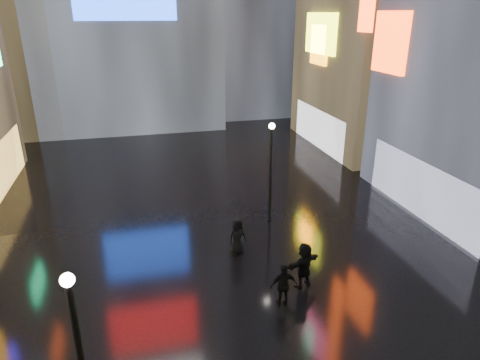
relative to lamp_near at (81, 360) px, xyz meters
name	(u,v)px	position (x,y,z in m)	size (l,w,h in m)	color
ground	(203,214)	(4.81, 12.65, -2.94)	(140.00, 140.00, 0.00)	black
lamp_near	(81,360)	(0.00, 0.00, 0.00)	(0.30, 0.30, 5.20)	black
lamp_far	(271,167)	(8.01, 11.00, 0.00)	(0.30, 0.30, 5.20)	black
pedestrian_3	(284,285)	(6.37, 4.30, -2.08)	(1.01, 0.42, 1.72)	black
pedestrian_4	(237,236)	(5.62, 8.29, -2.09)	(0.83, 0.54, 1.70)	black
pedestrian_5	(304,265)	(7.54, 5.24, -2.00)	(1.74, 0.56, 1.88)	black
umbrella_2	(237,209)	(5.62, 8.29, -0.78)	(1.01, 1.03, 0.93)	black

